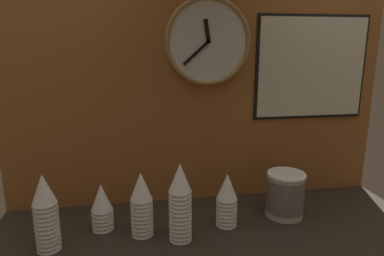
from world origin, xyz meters
name	(u,v)px	position (x,y,z in m)	size (l,w,h in m)	color
ground_plane	(211,231)	(0.00, 0.00, -0.02)	(1.60, 0.56, 0.04)	black
wall_tiled_back	(198,79)	(0.00, 0.27, 0.53)	(1.60, 0.03, 1.05)	#A3602D
cup_stack_center_right	(227,199)	(0.06, 0.00, 0.10)	(0.08, 0.08, 0.20)	white
cup_stack_center	(180,202)	(-0.12, -0.07, 0.14)	(0.08, 0.08, 0.28)	white
cup_stack_center_left	(142,204)	(-0.25, -0.02, 0.12)	(0.08, 0.08, 0.23)	white
cup_stack_left	(102,207)	(-0.40, 0.05, 0.09)	(0.08, 0.08, 0.17)	white
cup_stack_far_left	(46,213)	(-0.56, -0.06, 0.13)	(0.08, 0.08, 0.26)	white
bowl_stack_right	(285,193)	(0.31, 0.04, 0.09)	(0.15, 0.15, 0.18)	beige
wall_clock	(208,42)	(0.03, 0.23, 0.68)	(0.35, 0.03, 0.35)	white
menu_board	(312,68)	(0.49, 0.24, 0.57)	(0.50, 0.01, 0.44)	black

